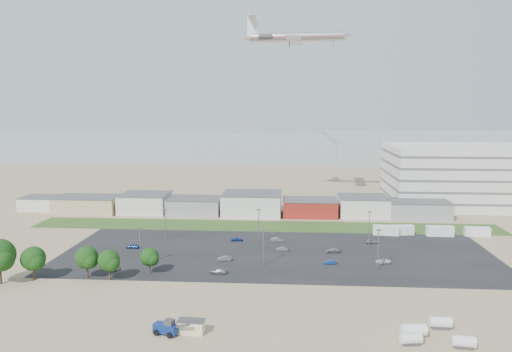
# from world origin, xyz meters

# --- Properties ---
(ground) EXTENTS (700.00, 700.00, 0.00)m
(ground) POSITION_xyz_m (0.00, 0.00, 0.00)
(ground) COLOR #8B7358
(ground) RESTS_ON ground
(parking_lot) EXTENTS (120.00, 50.00, 0.01)m
(parking_lot) POSITION_xyz_m (5.00, 20.00, 0.01)
(parking_lot) COLOR black
(parking_lot) RESTS_ON ground
(grass_strip) EXTENTS (160.00, 16.00, 0.02)m
(grass_strip) POSITION_xyz_m (0.00, 52.00, 0.01)
(grass_strip) COLOR #27471A
(grass_strip) RESTS_ON ground
(hills_backdrop) EXTENTS (700.00, 200.00, 9.00)m
(hills_backdrop) POSITION_xyz_m (40.00, 315.00, 4.50)
(hills_backdrop) COLOR gray
(hills_backdrop) RESTS_ON ground
(building_row) EXTENTS (170.00, 20.00, 8.00)m
(building_row) POSITION_xyz_m (-17.00, 71.00, 4.00)
(building_row) COLOR silver
(building_row) RESTS_ON ground
(parking_garage) EXTENTS (80.00, 40.00, 25.00)m
(parking_garage) POSITION_xyz_m (90.00, 95.00, 12.50)
(parking_garage) COLOR silver
(parking_garage) RESTS_ON ground
(portable_shed) EXTENTS (5.07, 2.91, 2.46)m
(portable_shed) POSITION_xyz_m (-8.99, -31.17, 1.23)
(portable_shed) COLOR beige
(portable_shed) RESTS_ON ground
(telehandler) EXTENTS (7.55, 4.54, 2.98)m
(telehandler) POSITION_xyz_m (-13.42, -32.16, 1.49)
(telehandler) COLOR navy
(telehandler) RESTS_ON ground
(storage_tank_nw) EXTENTS (4.59, 2.73, 2.60)m
(storage_tank_nw) POSITION_xyz_m (30.77, -29.96, 1.30)
(storage_tank_nw) COLOR silver
(storage_tank_nw) RESTS_ON ground
(storage_tank_ne) EXTENTS (4.00, 2.10, 2.36)m
(storage_tank_ne) POSITION_xyz_m (36.59, -26.02, 1.18)
(storage_tank_ne) COLOR silver
(storage_tank_ne) RESTS_ON ground
(storage_tank_sw) EXTENTS (3.86, 2.35, 2.17)m
(storage_tank_sw) POSITION_xyz_m (29.65, -32.89, 1.09)
(storage_tank_sw) COLOR silver
(storage_tank_sw) RESTS_ON ground
(storage_tank_se) EXTENTS (4.05, 2.44, 2.29)m
(storage_tank_se) POSITION_xyz_m (38.27, -33.51, 1.14)
(storage_tank_se) COLOR silver
(storage_tank_se) RESTS_ON ground
(box_trailer_a) EXTENTS (8.23, 3.17, 3.02)m
(box_trailer_a) POSITION_xyz_m (39.25, 42.56, 1.51)
(box_trailer_a) COLOR silver
(box_trailer_a) RESTS_ON ground
(box_trailer_b) EXTENTS (8.28, 3.71, 2.99)m
(box_trailer_b) POSITION_xyz_m (44.20, 43.36, 1.50)
(box_trailer_b) COLOR silver
(box_trailer_b) RESTS_ON ground
(box_trailer_c) EXTENTS (8.45, 2.84, 3.15)m
(box_trailer_c) POSITION_xyz_m (56.15, 42.56, 1.57)
(box_trailer_c) COLOR silver
(box_trailer_c) RESTS_ON ground
(box_trailer_d) EXTENTS (7.86, 2.88, 2.90)m
(box_trailer_d) POSITION_xyz_m (67.92, 43.13, 1.45)
(box_trailer_d) COLOR silver
(box_trailer_d) RESTS_ON ground
(tree_left) EXTENTS (6.14, 6.14, 9.21)m
(tree_left) POSITION_xyz_m (-51.63, -6.15, 4.60)
(tree_left) COLOR black
(tree_left) RESTS_ON ground
(tree_mid) EXTENTS (5.83, 5.83, 8.75)m
(tree_mid) POSITION_xyz_m (-39.79, -3.59, 4.37)
(tree_mid) COLOR black
(tree_mid) RESTS_ON ground
(tree_right) EXTENTS (5.47, 5.47, 8.21)m
(tree_right) POSITION_xyz_m (-33.94, -4.68, 4.10)
(tree_right) COLOR black
(tree_right) RESTS_ON ground
(tree_near) EXTENTS (4.86, 4.86, 7.29)m
(tree_near) POSITION_xyz_m (-25.73, 0.66, 3.65)
(tree_near) COLOR black
(tree_near) RESTS_ON ground
(lightpole_front_l) EXTENTS (1.18, 0.49, 10.01)m
(lightpole_front_l) POSITION_xyz_m (-29.79, 6.28, 5.00)
(lightpole_front_l) COLOR slate
(lightpole_front_l) RESTS_ON ground
(lightpole_front_m) EXTENTS (1.12, 0.47, 9.54)m
(lightpole_front_m) POSITION_xyz_m (1.81, 9.12, 4.77)
(lightpole_front_m) COLOR slate
(lightpole_front_m) RESTS_ON ground
(lightpole_front_r) EXTENTS (1.20, 0.50, 10.16)m
(lightpole_front_r) POSITION_xyz_m (30.86, 8.02, 5.08)
(lightpole_front_r) COLOR slate
(lightpole_front_r) RESTS_ON ground
(lightpole_back_l) EXTENTS (1.13, 0.47, 9.58)m
(lightpole_back_l) POSITION_xyz_m (-29.72, 31.94, 4.79)
(lightpole_back_l) COLOR slate
(lightpole_back_l) RESTS_ON ground
(lightpole_back_m) EXTENTS (1.18, 0.49, 10.06)m
(lightpole_back_m) POSITION_xyz_m (-0.83, 31.46, 5.03)
(lightpole_back_m) COLOR slate
(lightpole_back_m) RESTS_ON ground
(lightpole_back_r) EXTENTS (1.20, 0.50, 10.18)m
(lightpole_back_r) POSITION_xyz_m (31.96, 29.82, 5.09)
(lightpole_back_r) COLOR slate
(lightpole_back_r) RESTS_ON ground
(airliner) EXTENTS (48.70, 35.04, 13.74)m
(airliner) POSITION_xyz_m (10.69, 93.77, 68.98)
(airliner) COLOR silver
(parked_car_0) EXTENTS (4.06, 2.08, 1.10)m
(parked_car_0) POSITION_xyz_m (33.07, 12.78, 0.55)
(parked_car_0) COLOR silver
(parked_car_0) RESTS_ON ground
(parked_car_1) EXTENTS (3.35, 1.32, 1.09)m
(parked_car_1) POSITION_xyz_m (19.20, 11.06, 0.54)
(parked_car_1) COLOR navy
(parked_car_1) RESTS_ON ground
(parked_car_3) EXTENTS (4.10, 1.79, 1.18)m
(parked_car_3) POSITION_xyz_m (-8.92, 1.47, 0.59)
(parked_car_3) COLOR #A5A5AA
(parked_car_3) RESTS_ON ground
(parked_car_4) EXTENTS (3.96, 1.83, 1.26)m
(parked_car_4) POSITION_xyz_m (-8.77, 11.95, 0.63)
(parked_car_4) COLOR #595B5E
(parked_car_4) RESTS_ON ground
(parked_car_5) EXTENTS (3.85, 1.59, 1.30)m
(parked_car_5) POSITION_xyz_m (-36.79, 21.80, 0.65)
(parked_car_5) COLOR navy
(parked_car_5) RESTS_ON ground
(parked_car_6) EXTENTS (3.84, 1.82, 1.08)m
(parked_car_6) POSITION_xyz_m (-7.48, 31.93, 0.54)
(parked_car_6) COLOR navy
(parked_car_6) RESTS_ON ground
(parked_car_7) EXTENTS (3.34, 1.20, 1.09)m
(parked_car_7) POSITION_xyz_m (6.48, 22.41, 0.55)
(parked_car_7) COLOR #595B5E
(parked_car_7) RESTS_ON ground
(parked_car_8) EXTENTS (3.60, 1.48, 1.22)m
(parked_car_8) POSITION_xyz_m (33.17, 32.09, 0.61)
(parked_car_8) COLOR #A5A5AA
(parked_car_8) RESTS_ON ground
(parked_car_10) EXTENTS (3.91, 1.68, 1.12)m
(parked_car_10) POSITION_xyz_m (-35.67, 2.00, 0.56)
(parked_car_10) COLOR #595B5E
(parked_car_10) RESTS_ON ground
(parked_car_11) EXTENTS (3.98, 1.51, 1.30)m
(parked_car_11) POSITION_xyz_m (4.84, 31.74, 0.65)
(parked_car_11) COLOR #A5A5AA
(parked_car_11) RESTS_ON ground
(parked_car_12) EXTENTS (4.36, 2.13, 1.22)m
(parked_car_12) POSITION_xyz_m (20.61, 21.67, 0.61)
(parked_car_12) COLOR #A5A5AA
(parked_car_12) RESTS_ON ground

